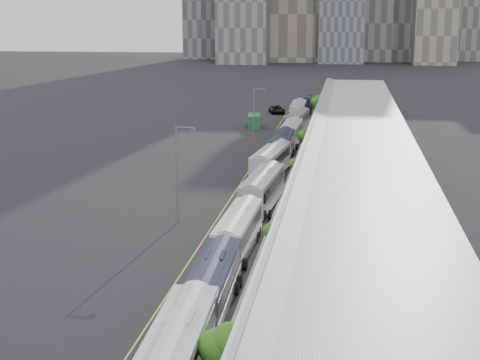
% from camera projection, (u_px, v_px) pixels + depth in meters
% --- Properties ---
extents(sidewalk, '(10.00, 170.00, 0.12)m').
position_uv_depth(sidewalk, '(324.00, 194.00, 85.69)').
color(sidewalk, gray).
rests_on(sidewalk, ground).
extents(lane_line, '(0.12, 160.00, 0.02)m').
position_uv_depth(lane_line, '(235.00, 192.00, 87.19)').
color(lane_line, gold).
rests_on(lane_line, ground).
extents(depot, '(12.45, 160.40, 7.20)m').
position_uv_depth(depot, '(360.00, 166.00, 84.38)').
color(depot, gray).
rests_on(depot, ground).
extents(bus_1, '(2.86, 12.72, 3.70)m').
position_uv_depth(bus_1, '(212.00, 290.00, 51.52)').
color(bus_1, black).
rests_on(bus_1, ground).
extents(bus_2, '(2.84, 12.64, 3.68)m').
position_uv_depth(bus_2, '(238.00, 235.00, 64.47)').
color(bus_2, white).
rests_on(bus_2, ground).
extents(bus_3, '(3.63, 13.59, 3.93)m').
position_uv_depth(bus_3, '(262.00, 193.00, 79.59)').
color(bus_3, gray).
rests_on(bus_3, ground).
extents(bus_4, '(4.09, 13.79, 3.97)m').
position_uv_depth(bus_4, '(271.00, 164.00, 94.91)').
color(bus_4, '#ACAFB6').
rests_on(bus_4, ground).
extents(bus_5, '(3.03, 13.69, 3.99)m').
position_uv_depth(bus_5, '(281.00, 149.00, 105.83)').
color(bus_5, black).
rests_on(bus_5, ground).
extents(bus_6, '(3.03, 13.11, 3.81)m').
position_uv_depth(bus_6, '(291.00, 135.00, 118.81)').
color(bus_6, '#BCBCBE').
rests_on(bus_6, ground).
extents(bus_7, '(3.62, 12.83, 3.70)m').
position_uv_depth(bus_7, '(298.00, 122.00, 133.55)').
color(bus_7, slate).
rests_on(bus_7, ground).
extents(bus_8, '(2.98, 13.42, 3.92)m').
position_uv_depth(bus_8, '(298.00, 113.00, 146.26)').
color(bus_8, '#A6A9B0').
rests_on(bus_8, ground).
extents(bus_9, '(3.55, 12.58, 3.63)m').
position_uv_depth(bus_9, '(305.00, 105.00, 161.02)').
color(bus_9, black).
rests_on(bus_9, ground).
extents(tree_0, '(2.76, 2.76, 4.59)m').
position_uv_depth(tree_0, '(228.00, 345.00, 39.14)').
color(tree_0, black).
rests_on(tree_0, ground).
extents(tree_1, '(1.60, 1.60, 4.09)m').
position_uv_depth(tree_1, '(277.00, 232.00, 59.59)').
color(tree_1, black).
rests_on(tree_1, ground).
extents(tree_2, '(1.51, 1.51, 4.62)m').
position_uv_depth(tree_2, '(298.00, 165.00, 83.80)').
color(tree_2, black).
rests_on(tree_2, ground).
extents(tree_3, '(2.30, 2.30, 4.50)m').
position_uv_depth(tree_3, '(307.00, 136.00, 107.21)').
color(tree_3, black).
rests_on(tree_3, ground).
extents(tree_4, '(1.02, 1.02, 4.16)m').
position_uv_depth(tree_4, '(319.00, 110.00, 135.23)').
color(tree_4, black).
rests_on(tree_4, ground).
extents(tree_5, '(2.87, 2.87, 4.52)m').
position_uv_depth(tree_5, '(318.00, 102.00, 152.53)').
color(tree_5, black).
rests_on(tree_5, ground).
extents(street_lamp_near, '(2.04, 0.22, 9.81)m').
position_uv_depth(street_lamp_near, '(179.00, 169.00, 72.68)').
color(street_lamp_near, '#59595E').
rests_on(street_lamp_near, ground).
extents(street_lamp_far, '(2.04, 0.22, 8.52)m').
position_uv_depth(street_lamp_far, '(255.00, 109.00, 124.78)').
color(street_lamp_far, '#59595E').
rests_on(street_lamp_far, ground).
extents(shipping_container, '(3.05, 6.39, 2.44)m').
position_uv_depth(shipping_container, '(254.00, 121.00, 137.69)').
color(shipping_container, '#16482A').
rests_on(shipping_container, ground).
extents(suv, '(4.29, 6.55, 1.68)m').
position_uv_depth(suv, '(277.00, 110.00, 157.95)').
color(suv, black).
rests_on(suv, ground).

